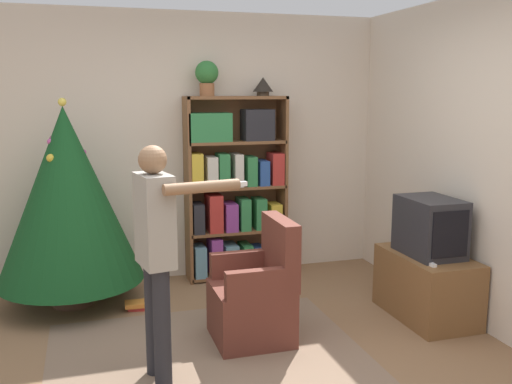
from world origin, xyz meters
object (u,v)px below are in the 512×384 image
at_px(television, 430,227).
at_px(armchair, 256,298).
at_px(potted_plant, 207,76).
at_px(table_lamp, 263,85).
at_px(bookshelf, 234,191).
at_px(christmas_tree, 68,196).
at_px(standing_person, 157,245).

height_order(television, armchair, television).
height_order(potted_plant, table_lamp, potted_plant).
distance_m(bookshelf, armchair, 1.59).
relative_size(armchair, table_lamp, 4.60).
bearing_deg(bookshelf, potted_plant, 178.01).
bearing_deg(armchair, television, 89.90).
bearing_deg(bookshelf, armchair, -98.09).
distance_m(christmas_tree, armchair, 1.87).
bearing_deg(armchair, table_lamp, 160.81).
height_order(television, table_lamp, table_lamp).
xyz_separation_m(christmas_tree, table_lamp, (1.85, 0.34, 0.93)).
relative_size(christmas_tree, table_lamp, 8.96).
xyz_separation_m(armchair, potted_plant, (-0.04, 1.49, 1.67)).
distance_m(armchair, standing_person, 1.05).
relative_size(christmas_tree, armchair, 1.95).
bearing_deg(potted_plant, bookshelf, -1.99).
bearing_deg(standing_person, armchair, 107.54).
relative_size(bookshelf, table_lamp, 8.99).
bearing_deg(potted_plant, television, -44.65).
distance_m(television, standing_person, 2.28).
distance_m(christmas_tree, standing_person, 1.65).
bearing_deg(potted_plant, table_lamp, -0.00).
xyz_separation_m(standing_person, table_lamp, (1.28, 1.90, 1.00)).
bearing_deg(standing_person, bookshelf, 142.12).
distance_m(christmas_tree, table_lamp, 2.10).
distance_m(armchair, potted_plant, 2.23).
xyz_separation_m(television, potted_plant, (-1.51, 1.49, 1.22)).
height_order(christmas_tree, potted_plant, potted_plant).
bearing_deg(armchair, bookshelf, 171.80).
bearing_deg(christmas_tree, television, -22.22).
relative_size(bookshelf, television, 3.29).
bearing_deg(table_lamp, armchair, -109.08).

